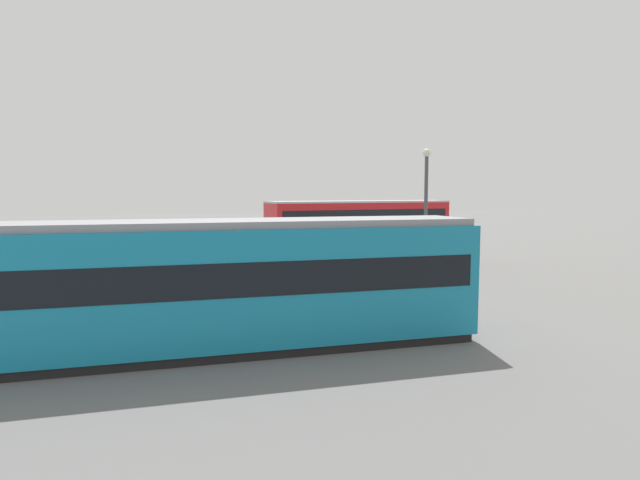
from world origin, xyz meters
name	(u,v)px	position (x,y,z in m)	size (l,w,h in m)	color
ground_plane	(312,271)	(0.00, 0.00, 0.00)	(160.00, 160.00, 0.00)	slate
double_decker_bus	(360,232)	(-3.25, -1.18, 1.99)	(11.78, 4.03, 3.87)	red
tram_yellow	(214,284)	(6.41, 13.37, 1.88)	(14.96, 2.66, 3.63)	teal
pedestrian_near_railing	(211,269)	(5.83, 3.97, 0.90)	(0.38, 0.38, 1.58)	black
pedestrian_crossing	(363,282)	(0.44, 9.21, 0.93)	(0.44, 0.44, 1.62)	#4C3F2D
pedestrian_railing	(335,269)	(0.07, 4.37, 0.73)	(6.28, 0.52, 1.08)	gray
info_sign	(257,253)	(3.73, 3.92, 1.54)	(1.25, 0.34, 2.20)	slate
street_lamp	(426,208)	(-3.22, 7.17, 3.70)	(0.36, 0.36, 6.27)	#4C4C51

